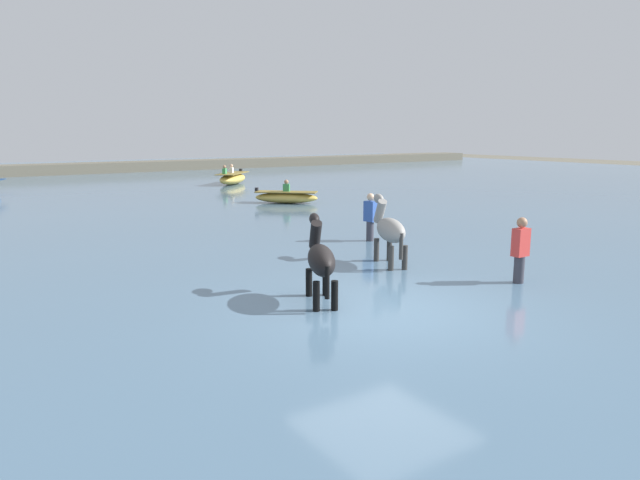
{
  "coord_description": "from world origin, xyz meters",
  "views": [
    {
      "loc": [
        -5.89,
        -6.87,
        3.21
      ],
      "look_at": [
        1.03,
        3.46,
        0.85
      ],
      "focal_mm": 32.0,
      "sensor_mm": 36.0,
      "label": 1
    }
  ],
  "objects_px": {
    "horse_lead_black": "(321,262)",
    "boat_far_inshore": "(286,197)",
    "horse_trailing_grey": "(389,232)",
    "person_spectator_far": "(370,222)",
    "person_onlooker_left": "(520,257)",
    "boat_distant_east": "(233,178)"
  },
  "relations": [
    {
      "from": "horse_lead_black",
      "to": "horse_trailing_grey",
      "type": "relative_size",
      "value": 0.97
    },
    {
      "from": "person_spectator_far",
      "to": "horse_trailing_grey",
      "type": "bearing_deg",
      "value": -120.19
    },
    {
      "from": "horse_trailing_grey",
      "to": "boat_far_inshore",
      "type": "xyz_separation_m",
      "value": [
        3.73,
        10.77,
        -0.49
      ]
    },
    {
      "from": "horse_trailing_grey",
      "to": "boat_far_inshore",
      "type": "distance_m",
      "value": 11.41
    },
    {
      "from": "horse_lead_black",
      "to": "person_onlooker_left",
      "type": "distance_m",
      "value": 4.02
    },
    {
      "from": "horse_trailing_grey",
      "to": "boat_distant_east",
      "type": "height_order",
      "value": "horse_trailing_grey"
    },
    {
      "from": "horse_lead_black",
      "to": "person_spectator_far",
      "type": "distance_m",
      "value": 5.72
    },
    {
      "from": "boat_far_inshore",
      "to": "person_spectator_far",
      "type": "bearing_deg",
      "value": -105.59
    },
    {
      "from": "person_onlooker_left",
      "to": "boat_far_inshore",
      "type": "bearing_deg",
      "value": 78.7
    },
    {
      "from": "boat_far_inshore",
      "to": "person_onlooker_left",
      "type": "distance_m",
      "value": 13.61
    },
    {
      "from": "horse_lead_black",
      "to": "boat_far_inshore",
      "type": "distance_m",
      "value": 13.9
    },
    {
      "from": "horse_trailing_grey",
      "to": "person_onlooker_left",
      "type": "xyz_separation_m",
      "value": [
        1.07,
        -2.57,
        -0.22
      ]
    },
    {
      "from": "horse_lead_black",
      "to": "person_spectator_far",
      "type": "relative_size",
      "value": 1.1
    },
    {
      "from": "horse_lead_black",
      "to": "boat_far_inshore",
      "type": "xyz_separation_m",
      "value": [
        6.53,
        12.26,
        -0.46
      ]
    },
    {
      "from": "horse_trailing_grey",
      "to": "person_onlooker_left",
      "type": "height_order",
      "value": "horse_trailing_grey"
    },
    {
      "from": "person_spectator_far",
      "to": "horse_lead_black",
      "type": "bearing_deg",
      "value": -137.21
    },
    {
      "from": "person_onlooker_left",
      "to": "person_spectator_far",
      "type": "height_order",
      "value": "same"
    },
    {
      "from": "horse_trailing_grey",
      "to": "boat_far_inshore",
      "type": "bearing_deg",
      "value": 70.89
    },
    {
      "from": "horse_lead_black",
      "to": "person_onlooker_left",
      "type": "height_order",
      "value": "horse_lead_black"
    },
    {
      "from": "boat_far_inshore",
      "to": "person_onlooker_left",
      "type": "bearing_deg",
      "value": -101.3
    },
    {
      "from": "boat_far_inshore",
      "to": "person_spectator_far",
      "type": "relative_size",
      "value": 1.5
    },
    {
      "from": "boat_distant_east",
      "to": "person_spectator_far",
      "type": "xyz_separation_m",
      "value": [
        -4.25,
        -17.53,
        0.19
      ]
    }
  ]
}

